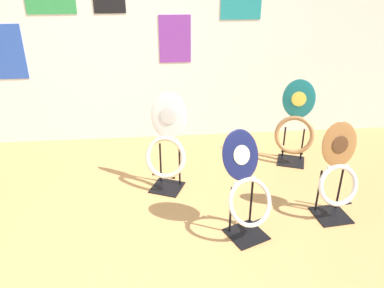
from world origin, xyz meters
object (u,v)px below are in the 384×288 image
toilet_seat_display_white_plain (167,146)px  toilet_seat_display_navy_moon (246,189)px  toilet_seat_display_woodgrain (338,176)px  toilet_seat_display_teal_sax (295,128)px

toilet_seat_display_white_plain → toilet_seat_display_navy_moon: size_ratio=1.09×
toilet_seat_display_white_plain → toilet_seat_display_woodgrain: size_ratio=1.10×
toilet_seat_display_white_plain → toilet_seat_display_woodgrain: (1.37, -0.59, -0.04)m
toilet_seat_display_white_plain → toilet_seat_display_navy_moon: (0.58, -0.74, -0.03)m
toilet_seat_display_navy_moon → toilet_seat_display_teal_sax: (0.78, 1.12, -0.01)m
toilet_seat_display_teal_sax → toilet_seat_display_navy_moon: bearing=-124.8°
toilet_seat_display_white_plain → toilet_seat_display_woodgrain: bearing=-23.1°
toilet_seat_display_white_plain → toilet_seat_display_navy_moon: 0.94m
toilet_seat_display_white_plain → toilet_seat_display_navy_moon: toilet_seat_display_white_plain is taller
toilet_seat_display_teal_sax → toilet_seat_display_woodgrain: bearing=-89.2°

